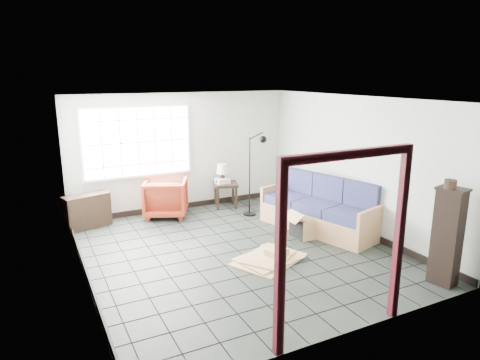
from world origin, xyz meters
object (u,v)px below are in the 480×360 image
armchair (166,196)px  tall_shelf (447,236)px  side_table (226,187)px  futon_sofa (321,211)px

armchair → tall_shelf: bearing=143.9°
armchair → tall_shelf: 5.51m
side_table → armchair: bearing=180.0°
armchair → side_table: bearing=-155.3°
side_table → tall_shelf: tall_shelf is taller
futon_sofa → tall_shelf: size_ratio=1.73×
armchair → tall_shelf: tall_shelf is taller
futon_sofa → side_table: futon_sofa is taller
futon_sofa → armchair: size_ratio=2.80×
futon_sofa → side_table: bearing=100.6°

